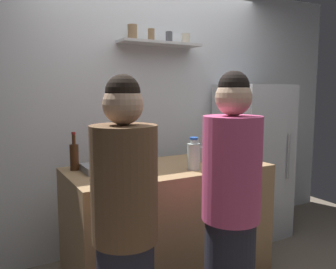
{
  "coord_description": "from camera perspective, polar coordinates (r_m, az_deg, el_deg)",
  "views": [
    {
      "loc": [
        -1.52,
        -1.81,
        1.51
      ],
      "look_at": [
        -0.23,
        0.48,
        1.18
      ],
      "focal_mm": 36.74,
      "sensor_mm": 36.0,
      "label": 1
    }
  ],
  "objects": [
    {
      "name": "person_pink_top",
      "position": [
        2.1,
        10.36,
        -12.72
      ],
      "size": [
        0.34,
        0.34,
        1.63
      ],
      "rotation": [
        0.0,
        0.0,
        5.42
      ],
      "color": "#262633",
      "rests_on": "ground"
    },
    {
      "name": "baking_pan",
      "position": [
        2.58,
        -10.16,
        -5.37
      ],
      "size": [
        0.34,
        0.24,
        0.05
      ],
      "primitive_type": "cube",
      "color": "gray",
      "rests_on": "counter"
    },
    {
      "name": "person_brown_jacket",
      "position": [
        1.85,
        -7.12,
        -16.05
      ],
      "size": [
        0.34,
        0.34,
        1.59
      ],
      "rotation": [
        0.0,
        0.0,
        4.82
      ],
      "color": "#262633",
      "rests_on": "ground"
    },
    {
      "name": "back_wall_assembly",
      "position": [
        3.42,
        -2.91,
        3.73
      ],
      "size": [
        4.8,
        0.32,
        2.6
      ],
      "color": "white",
      "rests_on": "ground"
    },
    {
      "name": "wine_bottle_pale_glass",
      "position": [
        2.68,
        11.01,
        -2.92
      ],
      "size": [
        0.07,
        0.07,
        0.32
      ],
      "color": "#B2BFB2",
      "rests_on": "counter"
    },
    {
      "name": "wine_bottle_dark_glass",
      "position": [
        2.94,
        8.5,
        -1.68
      ],
      "size": [
        0.07,
        0.07,
        0.35
      ],
      "color": "black",
      "rests_on": "counter"
    },
    {
      "name": "wine_bottle_amber_glass",
      "position": [
        2.64,
        -15.29,
        -3.44
      ],
      "size": [
        0.06,
        0.06,
        0.28
      ],
      "color": "#472814",
      "rests_on": "counter"
    },
    {
      "name": "wine_bottle_green_glass",
      "position": [
        2.83,
        9.43,
        -2.22
      ],
      "size": [
        0.08,
        0.08,
        0.32
      ],
      "color": "#19471E",
      "rests_on": "counter"
    },
    {
      "name": "counter",
      "position": [
        2.83,
        0.0,
        -14.51
      ],
      "size": [
        1.55,
        0.74,
        0.93
      ],
      "primitive_type": "cube",
      "color": "#9E7A51",
      "rests_on": "ground"
    },
    {
      "name": "utensil_holder",
      "position": [
        2.9,
        5.25,
        -3.19
      ],
      "size": [
        0.09,
        0.09,
        0.21
      ],
      "color": "#B2B2B7",
      "rests_on": "counter"
    },
    {
      "name": "water_bottle_plastic",
      "position": [
        2.57,
        4.28,
        -3.48
      ],
      "size": [
        0.1,
        0.1,
        0.24
      ],
      "color": "silver",
      "rests_on": "counter"
    },
    {
      "name": "refrigerator",
      "position": [
        3.73,
        13.8,
        -4.18
      ],
      "size": [
        0.62,
        0.64,
        1.58
      ],
      "color": "silver",
      "rests_on": "ground"
    }
  ]
}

